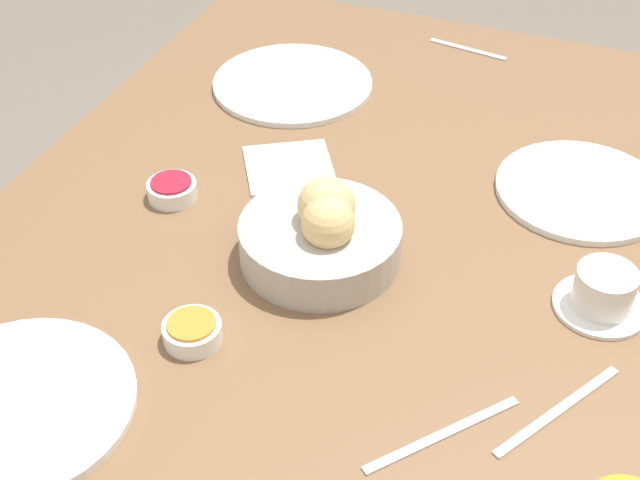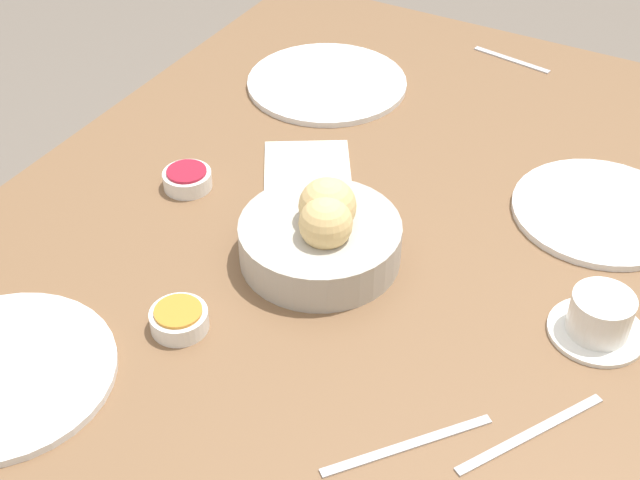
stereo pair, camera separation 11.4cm
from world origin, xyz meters
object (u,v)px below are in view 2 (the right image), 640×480
plate_near_left (327,83)px  jam_bowl_berry (187,179)px  jam_bowl_honey (179,319)px  knife_silver (408,445)px  spoon_coffee (512,60)px  bread_basket (322,235)px  plate_far_center (600,211)px  coffee_cup (600,318)px  plate_near_right (2,373)px  fork_silver (531,434)px  napkin (307,165)px

plate_near_left → jam_bowl_berry: (0.35, -0.04, 0.01)m
jam_bowl_honey → jam_bowl_berry: bearing=-146.4°
knife_silver → spoon_coffee: bearing=-167.5°
knife_silver → bread_basket: bearing=-134.5°
plate_near_left → jam_bowl_honey: size_ratio=3.85×
jam_bowl_honey → knife_silver: jam_bowl_honey is taller
plate_far_center → spoon_coffee: bearing=-144.7°
plate_near_left → coffee_cup: size_ratio=2.34×
plate_near_right → fork_silver: 0.59m
plate_near_left → knife_silver: 0.76m
bread_basket → coffee_cup: 0.35m
plate_near_left → coffee_cup: bearing=57.4°
bread_basket → jam_bowl_honey: (0.19, -0.09, -0.03)m
jam_bowl_berry → fork_silver: size_ratio=0.40×
coffee_cup → fork_silver: bearing=-5.9°
plate_near_left → coffee_cup: 0.67m
bread_basket → fork_silver: size_ratio=1.21×
bread_basket → plate_far_center: bearing=132.6°
bread_basket → jam_bowl_honey: size_ratio=3.00×
fork_silver → plate_near_left: bearing=-134.9°
jam_bowl_berry → bread_basket: bearing=79.5°
plate_near_left → plate_far_center: bearing=75.7°
bread_basket → coffee_cup: bread_basket is taller
coffee_cup → plate_near_right: bearing=-55.3°
fork_silver → spoon_coffee: size_ratio=1.18×
plate_far_center → spoon_coffee: plate_far_center is taller
plate_far_center → napkin: bearing=-76.8°
plate_near_left → fork_silver: plate_near_left is taller
bread_basket → plate_near_right: bread_basket is taller
plate_near_left → jam_bowl_honey: 0.60m
jam_bowl_honey → fork_silver: 0.42m
bread_basket → fork_silver: bearing=66.7°
napkin → jam_bowl_honey: bearing=5.1°
fork_silver → knife_silver: same height
plate_near_right → jam_bowl_honey: (-0.16, 0.13, 0.01)m
plate_far_center → jam_bowl_berry: (0.22, -0.54, 0.01)m
plate_near_left → bread_basket: bearing=27.8°
plate_near_right → spoon_coffee: bearing=165.8°
plate_far_center → plate_near_right: bearing=-39.2°
plate_near_left → napkin: (0.23, 0.09, -0.00)m
bread_basket → jam_bowl_berry: bread_basket is taller
spoon_coffee → plate_near_right: bearing=-14.2°
jam_bowl_honey → fork_silver: jam_bowl_honey is taller
plate_near_right → coffee_cup: 0.69m
bread_basket → plate_far_center: size_ratio=0.86×
spoon_coffee → napkin: napkin is taller
fork_silver → knife_silver: bearing=-54.4°
plate_far_center → fork_silver: plate_far_center is taller
fork_silver → knife_silver: size_ratio=1.10×
coffee_cup → knife_silver: bearing=-26.1°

